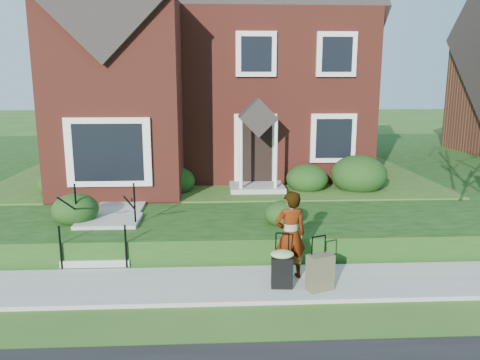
{
  "coord_description": "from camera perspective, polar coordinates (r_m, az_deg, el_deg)",
  "views": [
    {
      "loc": [
        -0.01,
        -8.23,
        3.76
      ],
      "look_at": [
        0.52,
        2.0,
        1.64
      ],
      "focal_mm": 35.0,
      "sensor_mm": 36.0,
      "label": 1
    }
  ],
  "objects": [
    {
      "name": "ground",
      "position": [
        9.05,
        -2.71,
        -12.86
      ],
      "size": [
        120.0,
        120.0,
        0.0
      ],
      "primitive_type": "plane",
      "color": "#2D5119",
      "rests_on": "ground"
    },
    {
      "name": "sidewalk",
      "position": [
        9.03,
        -2.72,
        -12.63
      ],
      "size": [
        60.0,
        1.6,
        0.08
      ],
      "primitive_type": "cube",
      "color": "#9E9B93",
      "rests_on": "ground"
    },
    {
      "name": "terrace",
      "position": [
        19.85,
        8.74,
        1.54
      ],
      "size": [
        44.0,
        20.0,
        0.6
      ],
      "primitive_type": "cube",
      "color": "#12350E",
      "rests_on": "ground"
    },
    {
      "name": "walkway",
      "position": [
        13.82,
        -13.27,
        -1.69
      ],
      "size": [
        1.2,
        6.0,
        0.06
      ],
      "primitive_type": "cube",
      "color": "#9E9B93",
      "rests_on": "terrace"
    },
    {
      "name": "main_house",
      "position": [
        17.9,
        -3.74,
        16.51
      ],
      "size": [
        10.4,
        10.2,
        9.4
      ],
      "color": "maroon",
      "rests_on": "terrace"
    },
    {
      "name": "front_steps",
      "position": [
        10.89,
        -16.15,
        -6.33
      ],
      "size": [
        1.4,
        2.02,
        1.5
      ],
      "color": "#9E9B93",
      "rests_on": "ground"
    },
    {
      "name": "foundation_shrubs",
      "position": [
        13.4,
        1.04,
        0.18
      ],
      "size": [
        10.21,
        4.62,
        1.17
      ],
      "color": "black",
      "rests_on": "terrace"
    },
    {
      "name": "woman",
      "position": [
        8.98,
        6.15,
        -6.68
      ],
      "size": [
        0.69,
        0.52,
        1.72
      ],
      "primitive_type": "imported",
      "rotation": [
        0.0,
        0.0,
        3.33
      ],
      "color": "#999999",
      "rests_on": "sidewalk"
    },
    {
      "name": "suitcase_black",
      "position": [
        8.7,
        5.14,
        -10.48
      ],
      "size": [
        0.45,
        0.38,
        1.03
      ],
      "rotation": [
        0.0,
        0.0,
        -0.08
      ],
      "color": "black",
      "rests_on": "sidewalk"
    },
    {
      "name": "suitcase_olive",
      "position": [
        8.72,
        9.74,
        -11.02
      ],
      "size": [
        0.53,
        0.41,
        1.01
      ],
      "rotation": [
        0.0,
        0.0,
        0.37
      ],
      "color": "brown",
      "rests_on": "sidewalk"
    }
  ]
}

